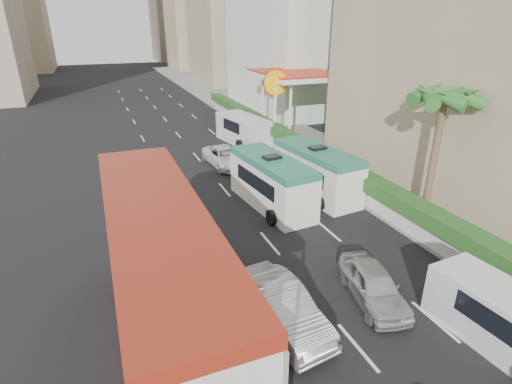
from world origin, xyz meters
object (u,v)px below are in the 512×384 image
car_silver_lane_a (280,324)px  car_silver_lane_b (371,299)px  double_decker_bus (163,286)px  minibus_near (272,182)px  panel_van_near (505,320)px  shell_station (295,103)px  palm_tree (433,161)px  van_asset (226,166)px  panel_van_far (243,130)px  minibus_far (316,172)px

car_silver_lane_a → car_silver_lane_b: (3.74, -0.08, 0.00)m
double_decker_bus → car_silver_lane_a: size_ratio=2.41×
car_silver_lane_b → minibus_near: (-0.13, 9.02, 1.40)m
panel_van_near → shell_station: (6.07, 26.56, 1.81)m
double_decker_bus → minibus_near: 11.56m
minibus_near → shell_station: shell_station is taller
palm_tree → van_asset: bearing=118.7°
palm_tree → shell_station: palm_tree is taller
double_decker_bus → shell_station: bearing=55.2°
car_silver_lane_b → shell_station: (8.50, 23.18, 2.75)m
van_asset → shell_station: 11.49m
car_silver_lane_b → panel_van_far: panel_van_far is taller
car_silver_lane_a → minibus_far: minibus_far is taller
minibus_near → panel_van_far: 12.92m
car_silver_lane_a → panel_van_far: 22.52m
van_asset → shell_station: shell_station is taller
palm_tree → double_decker_bus: bearing=-163.8°
double_decker_bus → van_asset: (7.08, 16.30, -2.53)m
double_decker_bus → car_silver_lane_b: bearing=-1.4°
car_silver_lane_b → palm_tree: size_ratio=0.61×
car_silver_lane_a → minibus_near: size_ratio=0.72×
minibus_far → shell_station: shell_station is taller
shell_station → double_decker_bus: bearing=-124.8°
van_asset → panel_van_far: panel_van_far is taller
double_decker_bus → car_silver_lane_b: (7.50, -0.18, -2.53)m
panel_van_near → palm_tree: palm_tree is taller
panel_van_near → shell_station: shell_station is taller
car_silver_lane_a → panel_van_near: bearing=-36.6°
van_asset → palm_tree: 14.41m
car_silver_lane_a → panel_van_near: (6.18, -3.46, 0.94)m
car_silver_lane_b → minibus_far: bearing=84.3°
car_silver_lane_b → minibus_near: minibus_near is taller
van_asset → panel_van_far: size_ratio=0.84×
car_silver_lane_a → car_silver_lane_b: bearing=-8.6°
shell_station → car_silver_lane_a: bearing=-117.9°
car_silver_lane_b → panel_van_far: size_ratio=0.68×
minibus_far → minibus_near: bearing=-176.1°
double_decker_bus → panel_van_far: 23.81m
van_asset → palm_tree: palm_tree is taller
car_silver_lane_a → minibus_far: 11.76m
van_asset → minibus_far: bearing=-68.4°
palm_tree → minibus_far: bearing=121.2°
panel_van_near → shell_station: bearing=72.4°
minibus_near → panel_van_near: 12.67m
panel_van_near → double_decker_bus: bearing=155.6°
double_decker_bus → car_silver_lane_a: 4.53m
panel_van_far → panel_van_near: bearing=-100.9°
car_silver_lane_b → car_silver_lane_a: bearing=-169.5°
car_silver_lane_a → shell_station: 26.29m
car_silver_lane_b → panel_van_far: 21.82m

